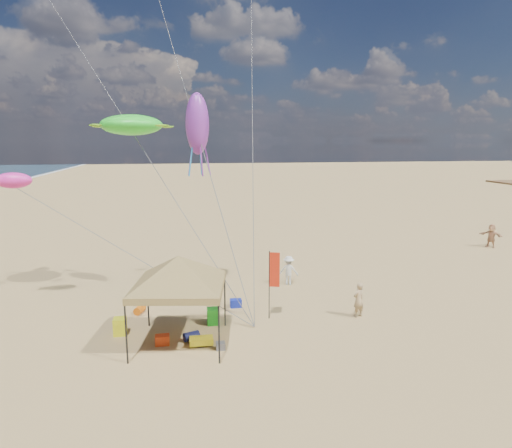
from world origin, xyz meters
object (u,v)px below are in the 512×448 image
Objects in this scene: chair_green at (213,316)px; person_near_c at (289,270)px; person_near_b at (203,285)px; beach_cart at (201,341)px; feather_flag at (273,274)px; cooler_red at (162,340)px; person_near_a at (359,300)px; cooler_blue at (236,303)px; chair_yellow at (120,326)px; canopy_tent at (178,259)px; person_far_c at (491,236)px.

person_near_c is at bearing 45.70° from chair_green.
beach_cart is at bearing -115.85° from person_near_b.
cooler_red is at bearing -159.50° from feather_flag.
person_near_b is at bearing -47.58° from person_near_a.
cooler_blue is 0.77× the size of chair_green.
chair_yellow is 3.59m from beach_cart.
canopy_tent is 9.30× the size of chair_yellow.
cooler_blue is at bearing 131.12° from feather_flag.
person_near_b is at bearing 76.16° from canopy_tent.
person_near_c reaches higher than cooler_red.
person_near_c is (6.58, 6.25, 0.62)m from cooler_red.
feather_flag is 1.76× the size of person_far_c.
cooler_red is 2.13m from chair_yellow.
canopy_tent reaches higher than person_near_b.
cooler_blue is 4.36m from person_near_c.
chair_yellow is at bearing -156.25° from cooler_blue.
person_near_b is (-0.25, 2.96, 0.42)m from chair_green.
person_far_c is (23.50, 12.17, 0.69)m from cooler_red.
chair_green is 3.00m from person_near_b.
person_near_a is at bearing 9.29° from canopy_tent.
person_near_a reaches higher than person_near_b.
person_near_a is (8.58, 1.33, 0.61)m from cooler_red.
chair_yellow is 0.40× the size of person_far_c.
feather_flag reaches higher than beach_cart.
cooler_blue reaches higher than beach_cart.
chair_yellow is (-1.73, 1.22, 0.16)m from cooler_red.
feather_flag is 5.41m from cooler_red.
canopy_tent is at bearing 153.96° from beach_cart.
feather_flag is 4.43× the size of chair_green.
person_near_c is at bearing 46.62° from canopy_tent.
person_near_c reaches higher than person_near_b.
chair_yellow is 0.44× the size of person_near_a.
canopy_tent reaches higher than person_far_c.
chair_green is at bearing -177.28° from feather_flag.
person_far_c is at bearing 23.38° from cooler_blue.
feather_flag reaches higher than chair_green.
feather_flag is at bearing 20.50° from cooler_red.
feather_flag is at bearing -28.32° from person_near_a.
chair_green reaches higher than cooler_red.
person_near_a is 18.44m from person_far_c.
beach_cart is at bearing -26.04° from canopy_tent.
feather_flag is 1.91× the size of person_near_c.
canopy_tent reaches higher than person_near_c.
feather_flag is at bearing 87.96° from person_near_c.
cooler_blue is 22.01m from person_far_c.
feather_flag is 2.03× the size of person_near_b.
chair_green is (2.09, 1.65, 0.16)m from cooler_red.
canopy_tent is 3.30m from beach_cart.
person_near_b is (0.35, 4.95, 0.57)m from beach_cart.
cooler_red is at bearing 167.12° from beach_cart.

